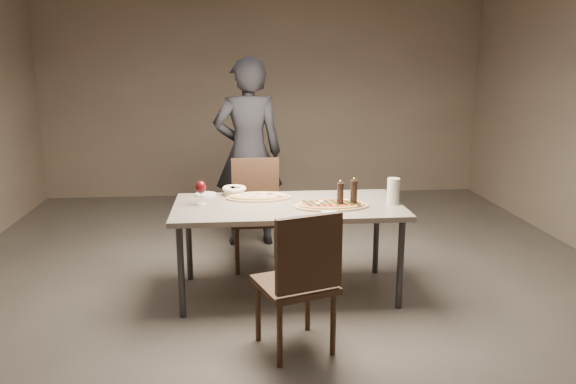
{
  "coord_description": "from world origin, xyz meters",
  "views": [
    {
      "loc": [
        -0.4,
        -4.27,
        1.87
      ],
      "look_at": [
        0.0,
        0.0,
        0.85
      ],
      "focal_mm": 35.0,
      "sensor_mm": 36.0,
      "label": 1
    }
  ],
  "objects": [
    {
      "name": "chair_far",
      "position": [
        -0.22,
        0.73,
        0.55
      ],
      "size": [
        0.47,
        0.47,
        0.98
      ],
      "rotation": [
        0.0,
        0.0,
        3.16
      ],
      "color": "#3A2518",
      "rests_on": "ground"
    },
    {
      "name": "zucchini_pizza",
      "position": [
        0.33,
        -0.11,
        0.77
      ],
      "size": [
        0.58,
        0.32,
        0.05
      ],
      "rotation": [
        0.0,
        0.0,
        -0.43
      ],
      "color": "tan",
      "rests_on": "dining_table"
    },
    {
      "name": "room",
      "position": [
        0.0,
        0.0,
        1.4
      ],
      "size": [
        7.0,
        7.0,
        7.0
      ],
      "color": "#5A544E",
      "rests_on": "ground"
    },
    {
      "name": "pepper_mill_right",
      "position": [
        0.5,
        -0.14,
        0.86
      ],
      "size": [
        0.06,
        0.06,
        0.24
      ],
      "rotation": [
        0.0,
        0.0,
        -0.19
      ],
      "color": "black",
      "rests_on": "dining_table"
    },
    {
      "name": "chair_near",
      "position": [
        -0.01,
        -0.98,
        0.54
      ],
      "size": [
        0.58,
        0.58,
        0.96
      ],
      "rotation": [
        0.0,
        0.0,
        0.32
      ],
      "color": "#3A2518",
      "rests_on": "ground"
    },
    {
      "name": "carafe",
      "position": [
        0.83,
        -0.06,
        0.85
      ],
      "size": [
        0.1,
        0.1,
        0.21
      ],
      "rotation": [
        0.0,
        0.0,
        -0.18
      ],
      "color": "silver",
      "rests_on": "dining_table"
    },
    {
      "name": "wine_glass",
      "position": [
        -0.68,
        0.06,
        0.88
      ],
      "size": [
        0.09,
        0.09,
        0.19
      ],
      "rotation": [
        0.0,
        0.0,
        -0.35
      ],
      "color": "silver",
      "rests_on": "dining_table"
    },
    {
      "name": "side_plate",
      "position": [
        -0.66,
        0.38,
        0.76
      ],
      "size": [
        0.18,
        0.18,
        0.01
      ],
      "rotation": [
        0.0,
        0.0,
        0.26
      ],
      "color": "white",
      "rests_on": "dining_table"
    },
    {
      "name": "pepper_mill_left",
      "position": [
        0.39,
        -0.15,
        0.85
      ],
      "size": [
        0.06,
        0.06,
        0.22
      ],
      "rotation": [
        0.0,
        0.0,
        -0.02
      ],
      "color": "black",
      "rests_on": "dining_table"
    },
    {
      "name": "dining_table",
      "position": [
        0.0,
        0.0,
        0.69
      ],
      "size": [
        1.8,
        0.9,
        0.75
      ],
      "color": "gray",
      "rests_on": "ground"
    },
    {
      "name": "bread_basket",
      "position": [
        -0.42,
        0.36,
        0.79
      ],
      "size": [
        0.2,
        0.2,
        0.07
      ],
      "rotation": [
        0.0,
        0.0,
        0.05
      ],
      "color": "beige",
      "rests_on": "dining_table"
    },
    {
      "name": "oil_dish",
      "position": [
        0.28,
        -0.28,
        0.76
      ],
      "size": [
        0.12,
        0.12,
        0.01
      ],
      "rotation": [
        0.0,
        0.0,
        -0.3
      ],
      "color": "white",
      "rests_on": "dining_table"
    },
    {
      "name": "diner",
      "position": [
        -0.28,
        1.33,
        0.95
      ],
      "size": [
        0.72,
        0.5,
        1.9
      ],
      "primitive_type": "imported",
      "rotation": [
        0.0,
        0.0,
        3.2
      ],
      "color": "black",
      "rests_on": "ground"
    },
    {
      "name": "ham_pizza",
      "position": [
        -0.22,
        0.21,
        0.77
      ],
      "size": [
        0.53,
        0.29,
        0.04
      ],
      "rotation": [
        0.0,
        0.0,
        0.39
      ],
      "color": "tan",
      "rests_on": "dining_table"
    }
  ]
}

